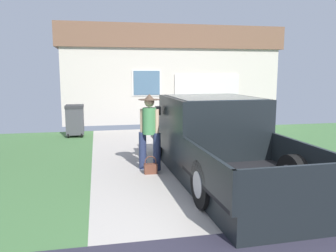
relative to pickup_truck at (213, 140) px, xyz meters
The scene contains 5 objects.
pickup_truck is the anchor object (origin of this frame).
person_with_hat 1.43m from the pickup_truck, 157.46° to the left, with size 0.49×0.49×1.72m.
handbag 1.49m from the pickup_truck, behind, with size 0.28×0.16×0.39m.
house_with_garage 10.23m from the pickup_truck, 85.12° to the left, with size 9.85×5.54×4.19m.
wheeled_trash_bin 6.08m from the pickup_truck, 121.99° to the left, with size 0.60×0.72×1.09m.
Camera 1 is at (-2.42, -4.24, 2.20)m, focal length 36.96 mm.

